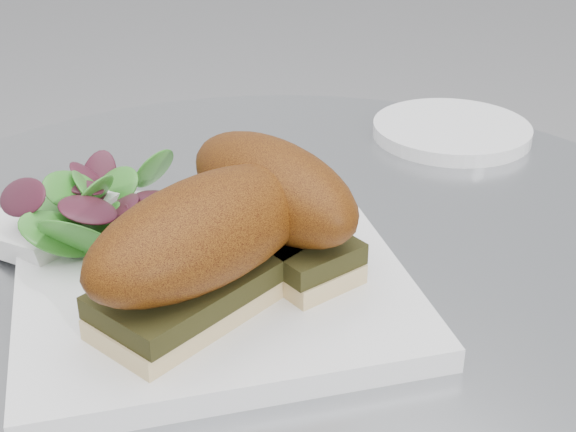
# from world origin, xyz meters

# --- Properties ---
(plate) EXTENTS (0.30, 0.30, 0.02)m
(plate) POSITION_xyz_m (-0.06, -0.01, 0.74)
(plate) COLOR white
(plate) RESTS_ON table
(sandwich_left) EXTENTS (0.19, 0.13, 0.08)m
(sandwich_left) POSITION_xyz_m (-0.08, -0.05, 0.79)
(sandwich_left) COLOR tan
(sandwich_left) RESTS_ON plate
(sandwich_right) EXTENTS (0.09, 0.16, 0.08)m
(sandwich_right) POSITION_xyz_m (-0.02, -0.02, 0.79)
(sandwich_right) COLOR tan
(sandwich_right) RESTS_ON plate
(salad) EXTENTS (0.11, 0.11, 0.05)m
(salad) POSITION_xyz_m (-0.11, 0.06, 0.77)
(salad) COLOR green
(salad) RESTS_ON plate
(napkin) EXTENTS (0.13, 0.13, 0.02)m
(napkin) POSITION_xyz_m (-0.12, 0.08, 0.74)
(napkin) COLOR white
(napkin) RESTS_ON table
(saucer) EXTENTS (0.15, 0.15, 0.01)m
(saucer) POSITION_xyz_m (0.25, 0.13, 0.74)
(saucer) COLOR white
(saucer) RESTS_ON table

